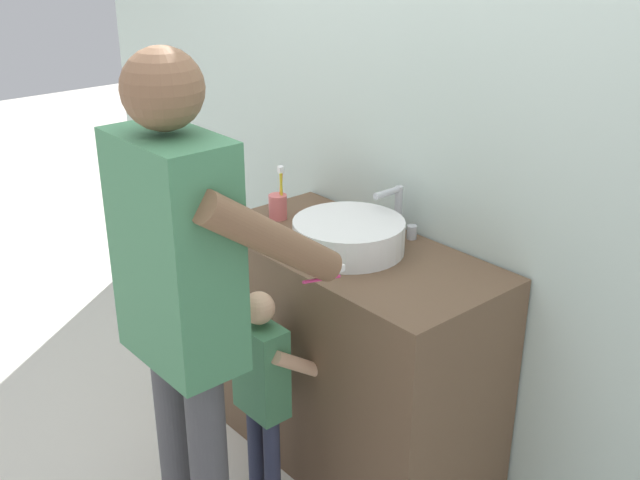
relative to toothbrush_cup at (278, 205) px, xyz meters
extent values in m
cube|color=silver|center=(0.40, 0.34, 0.43)|extent=(4.40, 0.08, 2.70)
cube|color=brown|center=(0.40, 0.02, -0.49)|extent=(1.10, 0.54, 0.87)
cylinder|color=white|center=(0.40, 0.00, 0.00)|extent=(0.39, 0.39, 0.11)
cylinder|color=silver|center=(0.40, 0.00, 0.01)|extent=(0.32, 0.32, 0.09)
cylinder|color=#B7BABF|center=(0.40, 0.24, 0.04)|extent=(0.03, 0.03, 0.18)
cylinder|color=#B7BABF|center=(0.40, 0.18, 0.12)|extent=(0.02, 0.12, 0.02)
cylinder|color=#B7BABF|center=(0.33, 0.24, -0.03)|extent=(0.04, 0.04, 0.05)
cylinder|color=#B7BABF|center=(0.47, 0.24, -0.03)|extent=(0.04, 0.04, 0.05)
cylinder|color=#D86666|center=(0.00, 0.00, -0.01)|extent=(0.07, 0.07, 0.09)
cylinder|color=orange|center=(0.00, 0.01, 0.05)|extent=(0.02, 0.01, 0.17)
cube|color=white|center=(0.00, 0.01, 0.14)|extent=(0.01, 0.02, 0.02)
cylinder|color=yellow|center=(0.01, 0.01, 0.05)|extent=(0.02, 0.02, 0.17)
cube|color=white|center=(0.01, 0.01, 0.14)|extent=(0.01, 0.02, 0.02)
cylinder|color=#2D334C|center=(0.35, -0.39, -0.73)|extent=(0.06, 0.06, 0.38)
cylinder|color=#2D334C|center=(0.45, -0.39, -0.73)|extent=(0.06, 0.06, 0.38)
cube|color=#427F56|center=(0.40, -0.39, -0.37)|extent=(0.19, 0.11, 0.33)
sphere|color=#D8A884|center=(0.40, -0.39, -0.14)|extent=(0.11, 0.11, 0.11)
cylinder|color=#D8A884|center=(0.29, -0.30, -0.34)|extent=(0.05, 0.23, 0.18)
cylinder|color=#D8A884|center=(0.50, -0.30, -0.34)|extent=(0.05, 0.23, 0.18)
cylinder|color=#47474C|center=(0.37, -0.71, -0.54)|extent=(0.12, 0.12, 0.76)
cylinder|color=#47474C|center=(0.56, -0.71, -0.54)|extent=(0.12, 0.12, 0.76)
cube|color=#427F56|center=(0.47, -0.71, 0.17)|extent=(0.38, 0.22, 0.66)
sphere|color=brown|center=(0.47, -0.71, 0.62)|extent=(0.22, 0.22, 0.22)
cylinder|color=brown|center=(0.26, -0.54, 0.23)|extent=(0.09, 0.46, 0.36)
cylinder|color=brown|center=(0.68, -0.54, 0.23)|extent=(0.09, 0.46, 0.36)
cylinder|color=#E5387F|center=(0.68, -0.36, 0.05)|extent=(0.01, 0.14, 0.03)
cube|color=white|center=(0.68, -0.29, 0.07)|extent=(0.01, 0.02, 0.02)
camera|label=1|loc=(2.18, -1.65, 1.03)|focal=42.95mm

